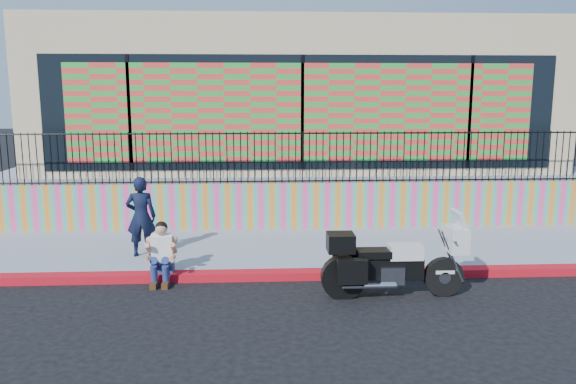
{
  "coord_description": "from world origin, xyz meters",
  "views": [
    {
      "loc": [
        -1.09,
        -9.76,
        3.33
      ],
      "look_at": [
        -0.51,
        1.2,
        1.39
      ],
      "focal_mm": 35.0,
      "sensor_mm": 36.0,
      "label": 1
    }
  ],
  "objects": [
    {
      "name": "storefront_building",
      "position": [
        0.0,
        8.13,
        3.25
      ],
      "size": [
        14.0,
        8.06,
        4.0
      ],
      "color": "#CCAF88",
      "rests_on": "elevated_platform"
    },
    {
      "name": "elevated_platform",
      "position": [
        0.0,
        8.35,
        0.62
      ],
      "size": [
        16.0,
        10.0,
        1.25
      ],
      "primitive_type": "cube",
      "color": "gray",
      "rests_on": "ground"
    },
    {
      "name": "mural_wall",
      "position": [
        0.0,
        3.25,
        0.7
      ],
      "size": [
        16.0,
        0.2,
        1.1
      ],
      "primitive_type": "cube",
      "color": "#FF438B",
      "rests_on": "sidewalk"
    },
    {
      "name": "ground",
      "position": [
        0.0,
        0.0,
        0.0
      ],
      "size": [
        90.0,
        90.0,
        0.0
      ],
      "primitive_type": "plane",
      "color": "black",
      "rests_on": "ground"
    },
    {
      "name": "seated_man",
      "position": [
        -2.82,
        -0.11,
        0.45
      ],
      "size": [
        0.54,
        0.71,
        1.06
      ],
      "color": "navy",
      "rests_on": "ground"
    },
    {
      "name": "metal_fence",
      "position": [
        0.0,
        3.25,
        1.85
      ],
      "size": [
        15.8,
        0.04,
        1.2
      ],
      "primitive_type": null,
      "color": "black",
      "rests_on": "mural_wall"
    },
    {
      "name": "police_officer",
      "position": [
        -3.4,
        1.12,
        0.94
      ],
      "size": [
        0.6,
        0.41,
        1.59
      ],
      "primitive_type": "imported",
      "rotation": [
        0.0,
        0.0,
        3.19
      ],
      "color": "black",
      "rests_on": "sidewalk"
    },
    {
      "name": "police_motorcycle",
      "position": [
        1.08,
        -1.0,
        0.61
      ],
      "size": [
        2.33,
        0.77,
        1.45
      ],
      "color": "black",
      "rests_on": "ground"
    },
    {
      "name": "red_curb",
      "position": [
        0.0,
        0.0,
        0.07
      ],
      "size": [
        16.0,
        0.3,
        0.15
      ],
      "primitive_type": "cube",
      "color": "#A50B16",
      "rests_on": "ground"
    },
    {
      "name": "sidewalk",
      "position": [
        0.0,
        1.65,
        0.07
      ],
      "size": [
        16.0,
        3.0,
        0.15
      ],
      "primitive_type": "cube",
      "color": "gray",
      "rests_on": "ground"
    }
  ]
}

